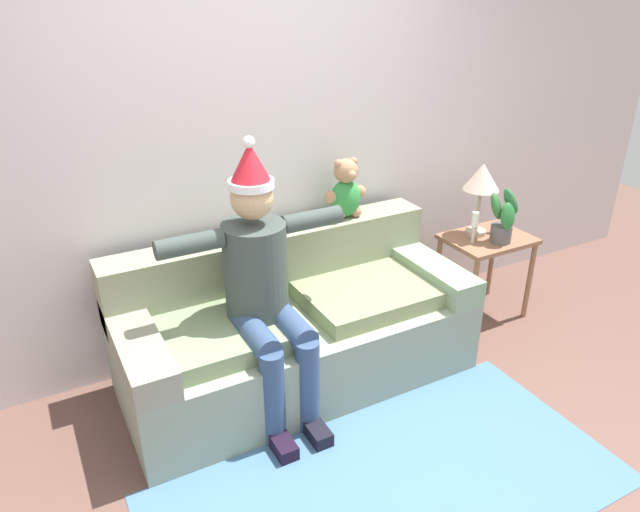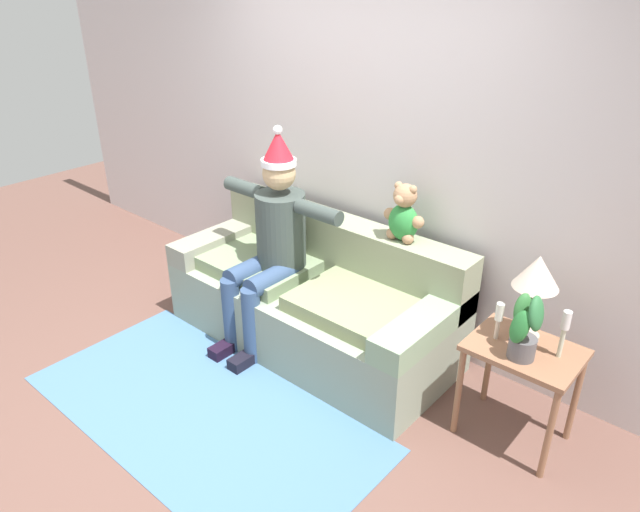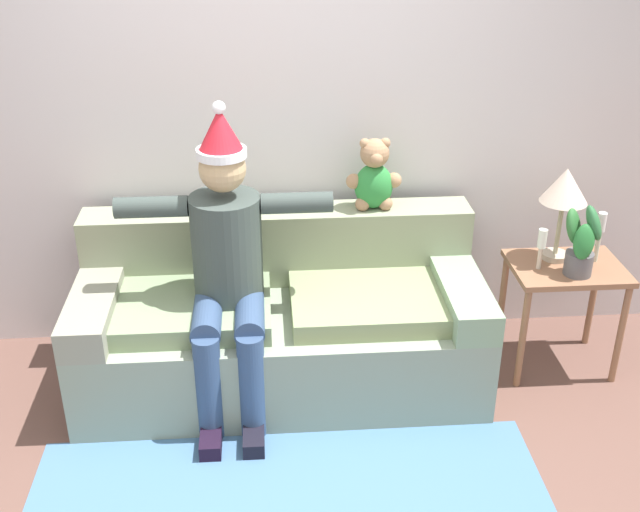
{
  "view_description": "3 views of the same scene",
  "coord_description": "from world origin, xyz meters",
  "px_view_note": "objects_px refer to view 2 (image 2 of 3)",
  "views": [
    {
      "loc": [
        -1.27,
        -1.66,
        2.22
      ],
      "look_at": [
        0.11,
        0.9,
        0.83
      ],
      "focal_mm": 33.0,
      "sensor_mm": 36.0,
      "label": 1
    },
    {
      "loc": [
        2.35,
        -1.63,
        2.44
      ],
      "look_at": [
        0.1,
        0.96,
        0.72
      ],
      "focal_mm": 32.99,
      "sensor_mm": 36.0,
      "label": 2
    },
    {
      "loc": [
        -0.06,
        -2.45,
        2.46
      ],
      "look_at": [
        0.19,
        0.86,
        0.79
      ],
      "focal_mm": 43.96,
      "sensor_mm": 36.0,
      "label": 3
    }
  ],
  "objects_px": {
    "table_lamp": "(537,276)",
    "side_table": "(522,363)",
    "person_seated": "(271,239)",
    "potted_plant": "(525,330)",
    "candle_tall": "(499,316)",
    "candle_short": "(565,328)",
    "teddy_bear": "(404,215)",
    "couch": "(315,298)"
  },
  "relations": [
    {
      "from": "table_lamp",
      "to": "teddy_bear",
      "type": "bearing_deg",
      "value": 169.08
    },
    {
      "from": "potted_plant",
      "to": "candle_tall",
      "type": "distance_m",
      "value": 0.19
    },
    {
      "from": "table_lamp",
      "to": "side_table",
      "type": "bearing_deg",
      "value": -65.86
    },
    {
      "from": "person_seated",
      "to": "side_table",
      "type": "xyz_separation_m",
      "value": [
        1.74,
        0.17,
        -0.27
      ]
    },
    {
      "from": "person_seated",
      "to": "side_table",
      "type": "bearing_deg",
      "value": 5.47
    },
    {
      "from": "potted_plant",
      "to": "candle_short",
      "type": "relative_size",
      "value": 1.43
    },
    {
      "from": "teddy_bear",
      "to": "candle_short",
      "type": "distance_m",
      "value": 1.19
    },
    {
      "from": "potted_plant",
      "to": "candle_tall",
      "type": "height_order",
      "value": "potted_plant"
    },
    {
      "from": "candle_short",
      "to": "person_seated",
      "type": "bearing_deg",
      "value": -173.8
    },
    {
      "from": "candle_tall",
      "to": "candle_short",
      "type": "relative_size",
      "value": 0.8
    },
    {
      "from": "teddy_bear",
      "to": "potted_plant",
      "type": "height_order",
      "value": "teddy_bear"
    },
    {
      "from": "table_lamp",
      "to": "candle_tall",
      "type": "bearing_deg",
      "value": -138.93
    },
    {
      "from": "potted_plant",
      "to": "person_seated",
      "type": "bearing_deg",
      "value": -177.77
    },
    {
      "from": "teddy_bear",
      "to": "table_lamp",
      "type": "xyz_separation_m",
      "value": [
        0.94,
        -0.18,
        -0.02
      ]
    },
    {
      "from": "teddy_bear",
      "to": "table_lamp",
      "type": "distance_m",
      "value": 0.96
    },
    {
      "from": "candle_tall",
      "to": "candle_short",
      "type": "bearing_deg",
      "value": 10.54
    },
    {
      "from": "side_table",
      "to": "candle_tall",
      "type": "xyz_separation_m",
      "value": [
        -0.16,
        -0.02,
        0.24
      ]
    },
    {
      "from": "teddy_bear",
      "to": "table_lamp",
      "type": "bearing_deg",
      "value": -10.92
    },
    {
      "from": "potted_plant",
      "to": "couch",
      "type": "bearing_deg",
      "value": 176.32
    },
    {
      "from": "person_seated",
      "to": "candle_short",
      "type": "xyz_separation_m",
      "value": [
        1.9,
        0.21,
        0.01
      ]
    },
    {
      "from": "person_seated",
      "to": "side_table",
      "type": "distance_m",
      "value": 1.77
    },
    {
      "from": "candle_tall",
      "to": "table_lamp",
      "type": "bearing_deg",
      "value": 41.07
    },
    {
      "from": "potted_plant",
      "to": "candle_short",
      "type": "distance_m",
      "value": 0.2
    },
    {
      "from": "side_table",
      "to": "couch",
      "type": "bearing_deg",
      "value": -179.92
    },
    {
      "from": "person_seated",
      "to": "teddy_bear",
      "type": "bearing_deg",
      "value": 29.98
    },
    {
      "from": "side_table",
      "to": "candle_tall",
      "type": "relative_size",
      "value": 2.75
    },
    {
      "from": "candle_tall",
      "to": "side_table",
      "type": "bearing_deg",
      "value": 7.07
    },
    {
      "from": "couch",
      "to": "person_seated",
      "type": "xyz_separation_m",
      "value": [
        -0.25,
        -0.16,
        0.44
      ]
    },
    {
      "from": "side_table",
      "to": "table_lamp",
      "type": "relative_size",
      "value": 1.2
    },
    {
      "from": "potted_plant",
      "to": "side_table",
      "type": "bearing_deg",
      "value": 96.21
    },
    {
      "from": "couch",
      "to": "candle_tall",
      "type": "relative_size",
      "value": 9.3
    },
    {
      "from": "teddy_bear",
      "to": "candle_tall",
      "type": "height_order",
      "value": "teddy_bear"
    },
    {
      "from": "person_seated",
      "to": "side_table",
      "type": "height_order",
      "value": "person_seated"
    },
    {
      "from": "couch",
      "to": "candle_short",
      "type": "xyz_separation_m",
      "value": [
        1.65,
        0.04,
        0.45
      ]
    },
    {
      "from": "teddy_bear",
      "to": "candle_tall",
      "type": "bearing_deg",
      "value": -19.36
    },
    {
      "from": "potted_plant",
      "to": "candle_short",
      "type": "bearing_deg",
      "value": 42.59
    },
    {
      "from": "table_lamp",
      "to": "couch",
      "type": "bearing_deg",
      "value": -176.5
    },
    {
      "from": "couch",
      "to": "potted_plant",
      "type": "xyz_separation_m",
      "value": [
        1.5,
        -0.1,
        0.44
      ]
    },
    {
      "from": "teddy_bear",
      "to": "candle_tall",
      "type": "xyz_separation_m",
      "value": [
        0.82,
        -0.29,
        -0.27
      ]
    },
    {
      "from": "side_table",
      "to": "potted_plant",
      "type": "distance_m",
      "value": 0.29
    },
    {
      "from": "candle_short",
      "to": "potted_plant",
      "type": "bearing_deg",
      "value": -137.41
    },
    {
      "from": "side_table",
      "to": "candle_tall",
      "type": "bearing_deg",
      "value": -172.93
    }
  ]
}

